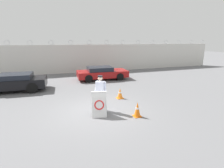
% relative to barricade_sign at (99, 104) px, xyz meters
% --- Properties ---
extents(ground_plane, '(90.00, 90.00, 0.00)m').
position_rel_barricade_sign_xyz_m(ground_plane, '(0.04, 0.54, -0.58)').
color(ground_plane, slate).
extents(perimeter_wall, '(36.00, 0.30, 3.45)m').
position_rel_barricade_sign_xyz_m(perimeter_wall, '(0.04, 11.69, 0.93)').
color(perimeter_wall, silver).
rests_on(perimeter_wall, ground_plane).
extents(barricade_sign, '(0.82, 0.84, 1.16)m').
position_rel_barricade_sign_xyz_m(barricade_sign, '(0.00, 0.00, 0.00)').
color(barricade_sign, white).
rests_on(barricade_sign, ground_plane).
extents(security_guard, '(0.55, 0.62, 1.77)m').
position_rel_barricade_sign_xyz_m(security_guard, '(0.25, 0.65, 0.42)').
color(security_guard, '#232838').
rests_on(security_guard, ground_plane).
extents(traffic_cone_near, '(0.35, 0.35, 0.70)m').
position_rel_barricade_sign_xyz_m(traffic_cone_near, '(1.64, -0.69, -0.23)').
color(traffic_cone_near, orange).
rests_on(traffic_cone_near, ground_plane).
extents(traffic_cone_mid, '(0.40, 0.40, 0.63)m').
position_rel_barricade_sign_xyz_m(traffic_cone_mid, '(1.83, 2.00, -0.26)').
color(traffic_cone_mid, orange).
rests_on(traffic_cone_mid, ground_plane).
extents(parked_car_front_coupe, '(4.44, 2.13, 1.22)m').
position_rel_barricade_sign_xyz_m(parked_car_front_coupe, '(-4.58, 5.81, 0.06)').
color(parked_car_front_coupe, black).
rests_on(parked_car_front_coupe, ground_plane).
extents(parked_car_rear_sedan, '(4.52, 2.15, 1.14)m').
position_rel_barricade_sign_xyz_m(parked_car_rear_sedan, '(2.22, 7.51, 0.02)').
color(parked_car_rear_sedan, black).
rests_on(parked_car_rear_sedan, ground_plane).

